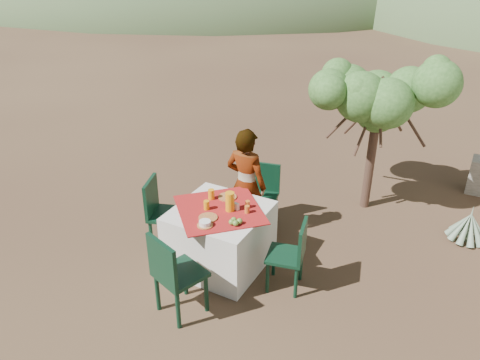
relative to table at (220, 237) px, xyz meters
name	(u,v)px	position (x,y,z in m)	size (l,w,h in m)	color
ground	(233,262)	(0.13, 0.08, -0.38)	(160.00, 160.00, 0.00)	#39241A
table	(220,237)	(0.00, 0.00, 0.00)	(1.30, 1.30, 0.76)	beige
chair_far	(264,191)	(0.03, 1.11, 0.09)	(0.46, 0.46, 0.84)	black
chair_near	(173,273)	(0.04, -0.97, 0.16)	(0.57, 0.57, 0.97)	black
chair_left	(161,210)	(-0.85, -0.01, 0.13)	(0.54, 0.54, 0.92)	black
chair_right	(292,253)	(0.92, 0.00, 0.09)	(0.47, 0.47, 0.85)	black
person	(246,185)	(-0.02, 0.69, 0.38)	(0.55, 0.36, 1.51)	#8C6651
shrub_tree	(384,104)	(1.23, 2.27, 1.18)	(1.68, 1.65, 1.98)	#482E24
agave	(468,227)	(2.58, 1.99, -0.19)	(0.53, 0.51, 0.56)	gray
plate_far	(227,197)	(-0.06, 0.28, 0.39)	(0.23, 0.23, 0.01)	brown
plate_near	(208,218)	(-0.01, -0.23, 0.39)	(0.21, 0.21, 0.01)	brown
glass_far	(211,194)	(-0.21, 0.16, 0.44)	(0.08, 0.08, 0.12)	orange
glass_near	(207,205)	(-0.13, -0.07, 0.44)	(0.07, 0.07, 0.11)	orange
juice_pitcher	(230,202)	(0.12, 0.04, 0.50)	(0.10, 0.10, 0.23)	orange
bowl_plate	(205,225)	(0.04, -0.37, 0.39)	(0.18, 0.18, 0.01)	brown
white_bowl	(205,223)	(0.04, -0.37, 0.42)	(0.13, 0.13, 0.05)	white
jar_left	(247,209)	(0.31, 0.08, 0.43)	(0.06, 0.06, 0.09)	#CC6624
jar_right	(248,204)	(0.27, 0.19, 0.43)	(0.05, 0.05, 0.09)	#CC6624
napkin_holder	(236,206)	(0.17, 0.08, 0.42)	(0.07, 0.04, 0.09)	white
fruit_cluster	(235,222)	(0.31, -0.19, 0.42)	(0.13, 0.12, 0.07)	olive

